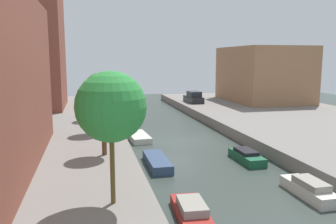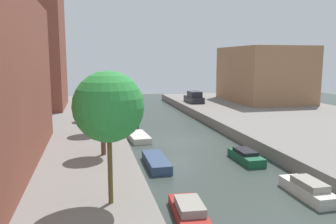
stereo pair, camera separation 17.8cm
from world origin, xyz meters
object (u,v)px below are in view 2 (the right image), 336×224
at_px(moored_boat_left_1, 189,211).
at_px(parked_car, 194,98).
at_px(moored_boat_left_4, 130,123).
at_px(street_tree_2, 99,87).
at_px(apartment_tower_far, 20,13).
at_px(moored_boat_right_1, 308,189).
at_px(moored_boat_left_2, 156,162).
at_px(street_tree_3, 97,87).
at_px(moored_boat_right_2, 246,156).
at_px(street_tree_0, 109,107).
at_px(low_block_right, 264,74).
at_px(street_tree_1, 102,103).
at_px(moored_boat_left_3, 138,137).

bearing_deg(moored_boat_left_1, parked_car, 72.62).
bearing_deg(moored_boat_left_4, street_tree_2, -114.97).
xyz_separation_m(apartment_tower_far, moored_boat_right_1, (19.56, -32.31, -12.73)).
relative_size(parked_car, moored_boat_left_2, 1.02).
relative_size(street_tree_3, parked_car, 1.05).
bearing_deg(moored_boat_right_1, moored_boat_right_2, 93.53).
height_order(apartment_tower_far, street_tree_3, apartment_tower_far).
height_order(street_tree_0, moored_boat_right_1, street_tree_0).
height_order(low_block_right, street_tree_0, low_block_right).
distance_m(street_tree_1, moored_boat_left_2, 5.53).
bearing_deg(street_tree_3, apartment_tower_far, 129.55).
relative_size(street_tree_3, moored_boat_left_2, 1.08).
bearing_deg(apartment_tower_far, low_block_right, 0.13).
distance_m(street_tree_1, moored_boat_right_1, 13.46).
height_order(street_tree_1, street_tree_3, street_tree_3).
distance_m(street_tree_2, street_tree_3, 6.70).
distance_m(moored_boat_left_3, moored_boat_right_1, 16.78).
relative_size(street_tree_1, moored_boat_left_3, 1.11).
height_order(low_block_right, street_tree_1, low_block_right).
relative_size(street_tree_3, moored_boat_left_1, 1.30).
relative_size(moored_boat_left_4, moored_boat_right_2, 0.95).
xyz_separation_m(street_tree_0, moored_boat_left_2, (3.56, 7.87, -5.03)).
distance_m(low_block_right, moored_boat_right_1, 35.76).
bearing_deg(parked_car, moored_boat_left_3, -121.40).
bearing_deg(moored_boat_left_1, moored_boat_left_2, 90.12).
xyz_separation_m(moored_boat_left_1, moored_boat_left_3, (-0.14, 16.20, -0.09)).
xyz_separation_m(street_tree_0, moored_boat_right_1, (10.54, 0.80, -4.93)).
relative_size(street_tree_2, moored_boat_right_2, 1.42).
distance_m(street_tree_0, street_tree_1, 8.12).
bearing_deg(street_tree_3, street_tree_0, -90.00).
height_order(moored_boat_left_2, moored_boat_right_2, moored_boat_right_2).
distance_m(street_tree_1, moored_boat_left_3, 9.63).
relative_size(low_block_right, moored_boat_right_2, 3.74).
distance_m(street_tree_0, moored_boat_left_3, 17.13).
xyz_separation_m(street_tree_0, moored_boat_left_3, (3.43, 16.00, -5.07)).
bearing_deg(street_tree_0, street_tree_1, 90.00).
bearing_deg(moored_boat_left_2, moored_boat_left_3, 90.89).
bearing_deg(moored_boat_left_3, moored_boat_right_1, -64.93).
bearing_deg(moored_boat_left_2, street_tree_2, 115.00).
bearing_deg(moored_boat_left_2, apartment_tower_far, 116.50).
bearing_deg(moored_boat_right_1, moored_boat_left_3, 115.07).
distance_m(street_tree_2, moored_boat_left_4, 9.40).
distance_m(street_tree_2, moored_boat_left_1, 16.76).
xyz_separation_m(apartment_tower_far, parked_car, (23.15, 0.43, -11.45)).
height_order(street_tree_0, moored_boat_left_4, street_tree_0).
bearing_deg(moored_boat_right_1, low_block_right, 65.97).
bearing_deg(street_tree_2, street_tree_3, 90.00).
bearing_deg(street_tree_3, moored_boat_left_2, -76.04).
xyz_separation_m(moored_boat_left_1, moored_boat_left_4, (-0.13, 23.09, -0.05)).
height_order(low_block_right, parked_car, low_block_right).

